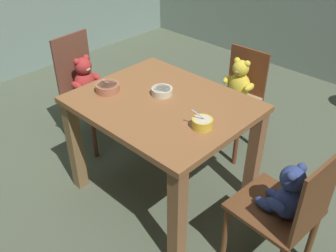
{
  "coord_description": "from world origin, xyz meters",
  "views": [
    {
      "loc": [
        1.44,
        -1.45,
        1.93
      ],
      "look_at": [
        0.0,
        0.05,
        0.54
      ],
      "focal_mm": 40.11,
      "sensor_mm": 36.0,
      "label": 1
    }
  ],
  "objects_px": {
    "porridge_bowl_terracotta_near_left": "(108,88)",
    "porridge_bowl_cream_center": "(162,91)",
    "teddy_chair_near_left": "(86,85)",
    "porridge_bowl_yellow_near_right": "(202,123)",
    "teddy_chair_near_right": "(286,203)",
    "dining_table": "(163,120)",
    "teddy_chair_far_center": "(237,93)"
  },
  "relations": [
    {
      "from": "porridge_bowl_cream_center",
      "to": "teddy_chair_far_center",
      "type": "bearing_deg",
      "value": 81.84
    },
    {
      "from": "teddy_chair_far_center",
      "to": "teddy_chair_near_left",
      "type": "xyz_separation_m",
      "value": [
        -0.95,
        -0.75,
        0.01
      ]
    },
    {
      "from": "porridge_bowl_cream_center",
      "to": "teddy_chair_near_right",
      "type": "bearing_deg",
      "value": -4.67
    },
    {
      "from": "porridge_bowl_terracotta_near_left",
      "to": "teddy_chair_far_center",
      "type": "bearing_deg",
      "value": 67.53
    },
    {
      "from": "porridge_bowl_yellow_near_right",
      "to": "porridge_bowl_cream_center",
      "type": "bearing_deg",
      "value": 164.61
    },
    {
      "from": "teddy_chair_near_right",
      "to": "teddy_chair_far_center",
      "type": "bearing_deg",
      "value": -38.74
    },
    {
      "from": "dining_table",
      "to": "porridge_bowl_terracotta_near_left",
      "type": "xyz_separation_m",
      "value": [
        -0.35,
        -0.15,
        0.17
      ]
    },
    {
      "from": "teddy_chair_near_right",
      "to": "teddy_chair_near_left",
      "type": "relative_size",
      "value": 0.95
    },
    {
      "from": "teddy_chair_far_center",
      "to": "porridge_bowl_yellow_near_right",
      "type": "xyz_separation_m",
      "value": [
        0.33,
        -0.85,
        0.27
      ]
    },
    {
      "from": "dining_table",
      "to": "teddy_chair_near_right",
      "type": "relative_size",
      "value": 1.25
    },
    {
      "from": "dining_table",
      "to": "teddy_chair_near_right",
      "type": "xyz_separation_m",
      "value": [
        0.92,
        -0.02,
        -0.1
      ]
    },
    {
      "from": "teddy_chair_near_left",
      "to": "porridge_bowl_cream_center",
      "type": "relative_size",
      "value": 6.66
    },
    {
      "from": "porridge_bowl_yellow_near_right",
      "to": "dining_table",
      "type": "bearing_deg",
      "value": 171.47
    },
    {
      "from": "teddy_chair_near_left",
      "to": "porridge_bowl_terracotta_near_left",
      "type": "xyz_separation_m",
      "value": [
        0.56,
        -0.19,
        0.25
      ]
    },
    {
      "from": "teddy_chair_near_right",
      "to": "teddy_chair_near_left",
      "type": "bearing_deg",
      "value": 2.25
    },
    {
      "from": "porridge_bowl_cream_center",
      "to": "porridge_bowl_yellow_near_right",
      "type": "relative_size",
      "value": 1.15
    },
    {
      "from": "dining_table",
      "to": "porridge_bowl_yellow_near_right",
      "type": "bearing_deg",
      "value": -8.53
    },
    {
      "from": "teddy_chair_near_left",
      "to": "porridge_bowl_yellow_near_right",
      "type": "height_order",
      "value": "teddy_chair_near_left"
    },
    {
      "from": "dining_table",
      "to": "teddy_chair_far_center",
      "type": "height_order",
      "value": "teddy_chair_far_center"
    },
    {
      "from": "teddy_chair_far_center",
      "to": "porridge_bowl_cream_center",
      "type": "xyz_separation_m",
      "value": [
        -0.11,
        -0.73,
        0.26
      ]
    },
    {
      "from": "teddy_chair_near_right",
      "to": "porridge_bowl_terracotta_near_left",
      "type": "height_order",
      "value": "porridge_bowl_terracotta_near_left"
    },
    {
      "from": "porridge_bowl_terracotta_near_left",
      "to": "porridge_bowl_cream_center",
      "type": "distance_m",
      "value": 0.36
    },
    {
      "from": "teddy_chair_near_right",
      "to": "porridge_bowl_terracotta_near_left",
      "type": "bearing_deg",
      "value": 10.2
    },
    {
      "from": "teddy_chair_far_center",
      "to": "teddy_chair_near_left",
      "type": "relative_size",
      "value": 0.91
    },
    {
      "from": "teddy_chair_far_center",
      "to": "porridge_bowl_cream_center",
      "type": "height_order",
      "value": "teddy_chair_far_center"
    },
    {
      "from": "teddy_chair_near_left",
      "to": "porridge_bowl_yellow_near_right",
      "type": "distance_m",
      "value": 1.31
    },
    {
      "from": "teddy_chair_near_right",
      "to": "porridge_bowl_cream_center",
      "type": "bearing_deg",
      "value": -0.59
    },
    {
      "from": "teddy_chair_far_center",
      "to": "dining_table",
      "type": "bearing_deg",
      "value": -5.01
    },
    {
      "from": "dining_table",
      "to": "porridge_bowl_cream_center",
      "type": "distance_m",
      "value": 0.19
    },
    {
      "from": "teddy_chair_near_left",
      "to": "porridge_bowl_terracotta_near_left",
      "type": "bearing_deg",
      "value": -23.77
    },
    {
      "from": "dining_table",
      "to": "porridge_bowl_terracotta_near_left",
      "type": "distance_m",
      "value": 0.42
    },
    {
      "from": "dining_table",
      "to": "teddy_chair_far_center",
      "type": "relative_size",
      "value": 1.29
    }
  ]
}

